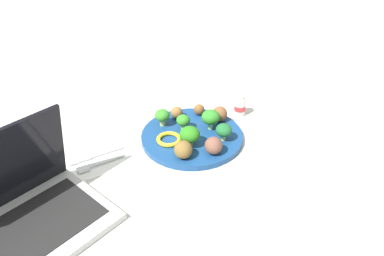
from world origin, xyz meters
TOP-DOWN VIEW (x-y plane):
  - ground_plane at (0.00, 0.00)m, footprint 4.00×4.00m
  - plate at (0.00, 0.00)m, footprint 0.28×0.28m
  - broccoli_floret_far_rim at (0.05, -0.08)m, footprint 0.04×0.04m
  - broccoli_floret_back_right at (0.01, -0.03)m, footprint 0.04×0.04m
  - broccoli_floret_center at (0.03, 0.04)m, footprint 0.05×0.05m
  - broccoli_floret_front_right at (-0.06, -0.00)m, footprint 0.05×0.05m
  - broccoli_floret_mid_right at (-0.06, 0.06)m, footprint 0.04×0.04m
  - meatball_far_rim at (-0.07, -0.08)m, footprint 0.03×0.03m
  - meatball_front_left at (0.07, 0.08)m, footprint 0.05×0.05m
  - meatball_mid_left at (-0.01, 0.10)m, footprint 0.05×0.05m
  - meatball_center at (-0.00, -0.10)m, footprint 0.04×0.04m
  - meatball_mid_right at (-0.10, -0.03)m, footprint 0.04×0.04m
  - pepper_ring_front_left at (0.07, -0.00)m, footprint 0.09×0.09m
  - napkin at (0.26, -0.02)m, footprint 0.18×0.13m
  - fork at (0.26, -0.01)m, footprint 0.12×0.03m
  - knife at (0.26, -0.04)m, footprint 0.15×0.02m
  - yogurt_bottle at (-0.19, -0.05)m, footprint 0.03×0.03m
  - laptop at (0.46, 0.13)m, footprint 0.38×0.32m

SIDE VIEW (x-z plane):
  - ground_plane at x=0.00m, z-range 0.00..0.00m
  - napkin at x=0.26m, z-range 0.00..0.01m
  - knife at x=0.26m, z-range 0.00..0.01m
  - fork at x=0.26m, z-range 0.00..0.01m
  - plate at x=0.00m, z-range 0.00..0.02m
  - pepper_ring_front_left at x=0.07m, z-range 0.02..0.03m
  - yogurt_bottle at x=-0.19m, z-range 0.00..0.06m
  - meatball_far_rim at x=-0.07m, z-range 0.02..0.05m
  - meatball_center at x=0.00m, z-range 0.02..0.05m
  - meatball_mid_right at x=-0.10m, z-range 0.02..0.06m
  - meatball_mid_left at x=-0.01m, z-range 0.02..0.06m
  - meatball_front_left at x=0.07m, z-range 0.02..0.06m
  - laptop at x=0.46m, z-range -0.07..0.15m
  - broccoli_floret_back_right at x=0.01m, z-range 0.02..0.07m
  - broccoli_floret_mid_right at x=-0.06m, z-range 0.02..0.07m
  - broccoli_floret_far_rim at x=0.05m, z-range 0.02..0.07m
  - broccoli_floret_center at x=0.03m, z-range 0.02..0.08m
  - broccoli_floret_front_right at x=-0.06m, z-range 0.02..0.08m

